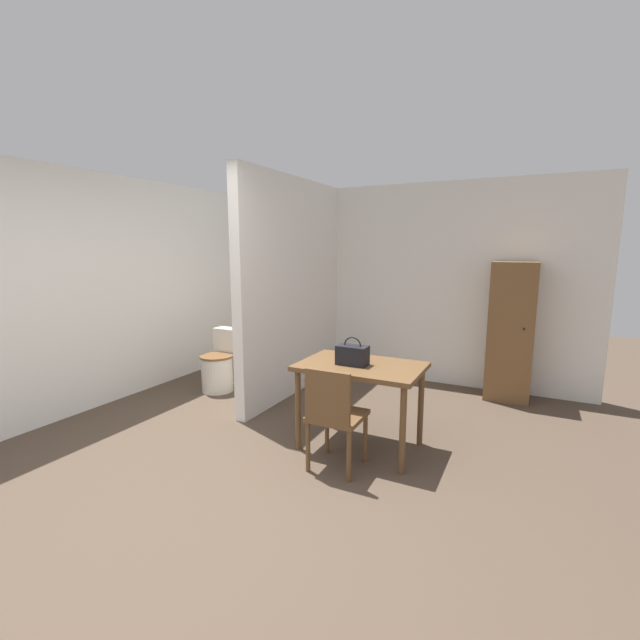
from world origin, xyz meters
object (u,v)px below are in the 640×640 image
object	(u,v)px
wooden_chair	(334,414)
toilet	(221,364)
handbag	(352,355)
wooden_cabinet	(511,332)
dining_table	(361,375)

from	to	relation	value
wooden_chair	toilet	distance (m)	2.34
wooden_chair	handbag	distance (m)	0.56
wooden_chair	wooden_cabinet	xyz separation A→B (m)	(1.09, 2.37, 0.32)
dining_table	wooden_chair	xyz separation A→B (m)	(-0.03, -0.47, -0.19)
dining_table	wooden_chair	world-z (taller)	wooden_chair
dining_table	wooden_chair	bearing A→B (deg)	-93.91
handbag	wooden_chair	bearing A→B (deg)	-85.98
wooden_chair	wooden_cabinet	distance (m)	2.63
dining_table	toilet	distance (m)	2.21
dining_table	wooden_cabinet	size ratio (longest dim) A/B	0.66
dining_table	handbag	bearing A→B (deg)	-146.23
wooden_chair	toilet	size ratio (longest dim) A/B	1.14
wooden_cabinet	handbag	bearing A→B (deg)	-120.08
dining_table	wooden_cabinet	distance (m)	2.18
toilet	handbag	world-z (taller)	handbag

